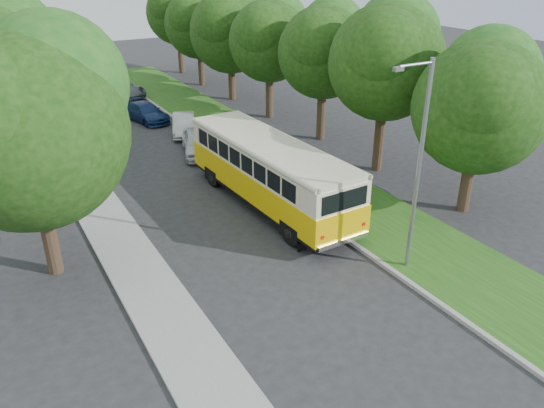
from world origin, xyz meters
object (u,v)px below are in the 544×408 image
vintage_bus (270,174)px  car_white (184,124)px  car_blue (146,112)px  car_grey (120,89)px  car_silver (198,142)px  lamppost_near (418,163)px  lamppost_far (57,91)px

vintage_bus → car_white: (0.54, 12.49, -0.98)m
car_blue → car_grey: (0.26, 7.68, 0.09)m
car_white → car_grey: 11.83m
car_white → car_silver: bearing=-78.3°
vintage_bus → car_blue: (-0.75, 16.59, -1.00)m
car_white → car_blue: 4.30m
lamppost_near → car_silver: lamppost_near is taller
lamppost_near → car_grey: lamppost_near is taller
lamppost_far → car_grey: (6.67, 13.21, -3.38)m
car_white → car_blue: bearing=129.0°
lamppost_near → car_blue: size_ratio=1.80×
car_silver → car_white: car_silver is taller
lamppost_far → lamppost_near: bearing=-64.3°
vintage_bus → car_blue: size_ratio=2.49×
lamppost_far → car_grey: lamppost_far is taller
lamppost_far → car_blue: 9.15m
vintage_bus → car_grey: 24.30m
car_white → car_blue: (-1.29, 4.10, -0.01)m
car_white → car_grey: car_grey is taller
car_grey → car_blue: bearing=-108.0°
car_white → car_blue: car_white is taller
car_blue → vintage_bus: bearing=-99.5°
car_grey → lamppost_far: bearing=-132.8°
lamppost_far → vintage_bus: 13.41m
car_white → car_grey: bearing=116.6°
lamppost_far → car_grey: 15.18m
lamppost_near → car_white: size_ratio=2.00×
car_silver → car_grey: bearing=108.6°
car_white → vintage_bus: bearing=-70.9°
vintage_bus → car_blue: 16.64m
vintage_bus → car_white: bearing=85.3°
car_silver → car_blue: bearing=111.5°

